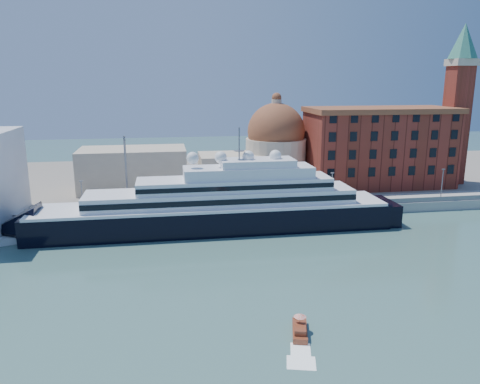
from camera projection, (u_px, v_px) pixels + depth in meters
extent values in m
plane|color=#3B665F|center=(231.00, 269.00, 83.87)|extent=(400.00, 400.00, 0.00)
cube|color=gray|center=(211.00, 211.00, 116.20)|extent=(180.00, 10.00, 2.50)
cube|color=slate|center=(199.00, 179.00, 155.59)|extent=(260.00, 72.00, 2.00)
cube|color=slate|center=(213.00, 209.00, 111.44)|extent=(180.00, 0.10, 1.20)
cube|color=black|center=(212.00, 220.00, 105.27)|extent=(79.84, 12.28, 6.65)
cone|color=black|center=(15.00, 230.00, 98.72)|extent=(10.24, 12.28, 12.28)
cube|color=black|center=(379.00, 213.00, 111.55)|extent=(6.14, 11.26, 6.14)
cube|color=white|center=(212.00, 205.00, 104.43)|extent=(77.79, 12.49, 0.61)
cube|color=white|center=(221.00, 197.00, 104.32)|extent=(59.37, 10.24, 3.07)
cube|color=black|center=(224.00, 202.00, 99.41)|extent=(59.37, 0.15, 1.23)
cube|color=white|center=(235.00, 184.00, 104.12)|extent=(42.99, 9.21, 2.66)
cube|color=white|center=(248.00, 172.00, 104.00)|extent=(28.66, 8.19, 2.46)
cube|color=white|center=(257.00, 163.00, 103.84)|extent=(16.38, 7.17, 1.64)
cylinder|color=slate|center=(239.00, 144.00, 102.19)|extent=(0.31, 0.31, 7.17)
sphere|color=white|center=(193.00, 158.00, 101.27)|extent=(2.66, 2.66, 2.66)
sphere|color=white|center=(221.00, 157.00, 102.23)|extent=(2.66, 2.66, 2.66)
sphere|color=white|center=(248.00, 157.00, 103.18)|extent=(2.66, 2.66, 2.66)
sphere|color=white|center=(275.00, 156.00, 104.14)|extent=(2.66, 2.66, 2.66)
cube|color=white|center=(27.00, 237.00, 99.03)|extent=(13.52, 8.04, 1.71)
cube|color=white|center=(37.00, 229.00, 99.65)|extent=(4.89, 3.87, 1.28)
cube|color=maroon|center=(300.00, 331.00, 62.60)|extent=(3.34, 6.08, 0.96)
cube|color=maroon|center=(300.00, 329.00, 61.47)|extent=(2.11, 2.72, 0.77)
cylinder|color=slate|center=(300.00, 321.00, 62.78)|extent=(0.06, 0.06, 1.54)
cone|color=red|center=(300.00, 315.00, 62.58)|extent=(1.74, 1.74, 0.39)
cube|color=maroon|center=(379.00, 149.00, 138.83)|extent=(42.00, 18.00, 22.00)
cube|color=brown|center=(382.00, 110.00, 136.13)|extent=(43.00, 19.00, 1.50)
cube|color=maroon|center=(455.00, 126.00, 141.05)|extent=(6.00, 6.00, 35.00)
cube|color=beige|center=(462.00, 62.00, 136.70)|extent=(7.00, 7.00, 2.00)
cone|color=#397F69|center=(464.00, 41.00, 135.30)|extent=(8.40, 8.40, 10.00)
cylinder|color=beige|center=(275.00, 162.00, 140.84)|extent=(18.00, 18.00, 14.00)
sphere|color=brown|center=(276.00, 132.00, 138.72)|extent=(17.00, 17.00, 17.00)
cylinder|color=beige|center=(277.00, 104.00, 136.85)|extent=(3.00, 3.00, 3.00)
cube|color=beige|center=(231.00, 171.00, 137.20)|extent=(18.00, 14.00, 10.00)
cube|color=beige|center=(133.00, 169.00, 134.51)|extent=(30.00, 16.00, 12.00)
cylinder|color=slate|center=(82.00, 199.00, 107.40)|extent=(0.24, 0.24, 8.00)
cube|color=slate|center=(81.00, 181.00, 106.44)|extent=(0.80, 0.30, 0.25)
cylinder|color=slate|center=(212.00, 194.00, 112.09)|extent=(0.24, 0.24, 8.00)
cube|color=slate|center=(212.00, 177.00, 111.12)|extent=(0.80, 0.30, 0.25)
cylinder|color=slate|center=(332.00, 189.00, 116.77)|extent=(0.24, 0.24, 8.00)
cube|color=slate|center=(332.00, 173.00, 115.81)|extent=(0.80, 0.30, 0.25)
cylinder|color=slate|center=(442.00, 185.00, 121.46)|extent=(0.24, 0.24, 8.00)
cube|color=slate|center=(444.00, 169.00, 120.49)|extent=(0.80, 0.30, 0.25)
cylinder|color=slate|center=(126.00, 174.00, 109.71)|extent=(0.50, 0.50, 18.00)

